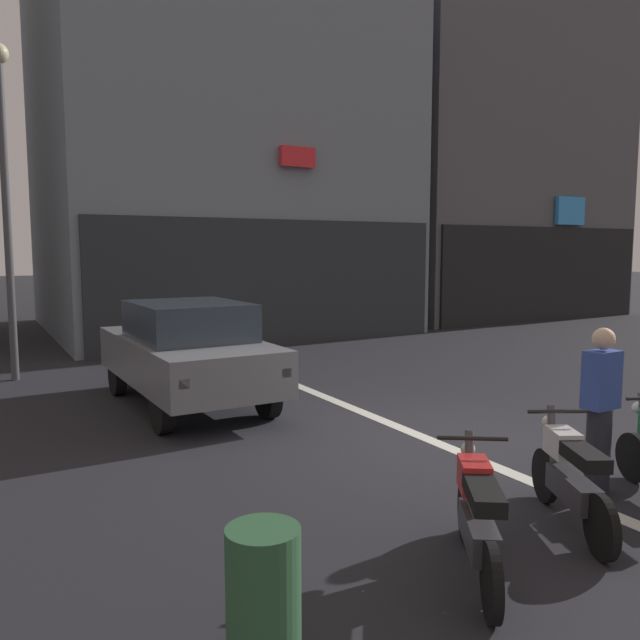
{
  "coord_description": "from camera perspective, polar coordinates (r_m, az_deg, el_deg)",
  "views": [
    {
      "loc": [
        -5.07,
        -6.09,
        2.43
      ],
      "look_at": [
        -0.56,
        2.0,
        1.4
      ],
      "focal_mm": 35.41,
      "sensor_mm": 36.0,
      "label": 1
    }
  ],
  "objects": [
    {
      "name": "ground_plane",
      "position": [
        8.29,
        10.33,
        -10.81
      ],
      "size": [
        120.0,
        120.0,
        0.0
      ],
      "primitive_type": "plane",
      "color": "#232328"
    },
    {
      "name": "lane_centre_line",
      "position": [
        13.33,
        -6.3,
        -4.17
      ],
      "size": [
        0.2,
        18.0,
        0.01
      ],
      "primitive_type": "cube",
      "color": "silver",
      "rests_on": "ground"
    },
    {
      "name": "building_mid_block",
      "position": [
        21.39,
        -9.89,
        23.45
      ],
      "size": [
        9.83,
        9.5,
        17.53
      ],
      "color": "gray",
      "rests_on": "ground"
    },
    {
      "name": "building_far_right",
      "position": [
        25.99,
        12.83,
        13.72
      ],
      "size": [
        9.44,
        8.58,
        11.7
      ],
      "color": "#56565B",
      "rests_on": "ground"
    },
    {
      "name": "car_grey_crossing_near",
      "position": [
        9.99,
        -11.94,
        -2.69
      ],
      "size": [
        1.84,
        4.13,
        1.64
      ],
      "color": "black",
      "rests_on": "ground"
    },
    {
      "name": "street_lamp",
      "position": [
        13.05,
        -26.61,
        11.54
      ],
      "size": [
        0.36,
        0.36,
        6.09
      ],
      "color": "#47474C",
      "rests_on": "ground"
    },
    {
      "name": "motorcycle_red_row_leftmost",
      "position": [
        5.06,
        14.04,
        -16.82
      ],
      "size": [
        0.99,
        1.43,
        0.98
      ],
      "color": "black",
      "rests_on": "ground"
    },
    {
      "name": "motorcycle_white_row_left_mid",
      "position": [
        6.1,
        21.7,
        -12.99
      ],
      "size": [
        0.83,
        1.52,
        0.98
      ],
      "color": "black",
      "rests_on": "ground"
    },
    {
      "name": "person_by_motorcycles",
      "position": [
        6.94,
        23.99,
        -7.33
      ],
      "size": [
        0.37,
        0.24,
        1.67
      ],
      "color": "#23232D",
      "rests_on": "ground"
    },
    {
      "name": "trash_bin",
      "position": [
        4.0,
        -5.12,
        -23.79
      ],
      "size": [
        0.44,
        0.44,
        0.85
      ],
      "primitive_type": "cylinder",
      "color": "#2D5938",
      "rests_on": "ground"
    }
  ]
}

